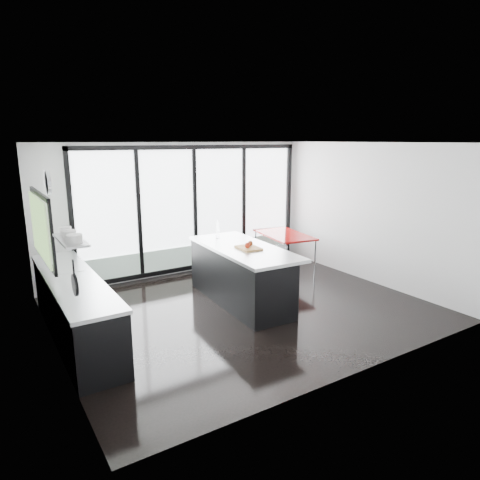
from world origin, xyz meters
TOP-DOWN VIEW (x-y plane):
  - floor at (0.00, 0.00)m, footprint 6.00×5.00m
  - ceiling at (0.00, 0.00)m, footprint 6.00×5.00m
  - wall_back at (0.27, 2.47)m, footprint 6.00×0.09m
  - wall_front at (0.00, -2.50)m, footprint 6.00×0.00m
  - wall_left at (-2.97, 0.27)m, footprint 0.26×5.00m
  - wall_right at (3.00, 0.00)m, footprint 0.00×5.00m
  - counter_cabinets at (-2.67, 0.40)m, footprint 0.69×3.24m
  - island at (0.12, 0.34)m, footprint 1.17×2.53m
  - bar_stool_near at (0.88, 0.10)m, footprint 0.49×0.49m
  - bar_stool_far at (1.14, 0.23)m, footprint 0.54×0.54m
  - red_table at (2.05, 1.54)m, footprint 1.08×1.61m

SIDE VIEW (x-z plane):
  - floor at x=0.00m, z-range 0.00..0.00m
  - bar_stool_far at x=1.14m, z-range 0.00..0.67m
  - bar_stool_near at x=0.88m, z-range 0.00..0.75m
  - red_table at x=2.05m, z-range 0.00..0.80m
  - counter_cabinets at x=-2.67m, z-range -0.22..1.14m
  - island at x=0.12m, z-range -0.14..1.17m
  - wall_back at x=0.27m, z-range -0.13..2.67m
  - wall_front at x=0.00m, z-range 0.00..2.80m
  - wall_right at x=3.00m, z-range 0.00..2.80m
  - wall_left at x=-2.97m, z-range 0.16..2.96m
  - ceiling at x=0.00m, z-range 2.80..2.80m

